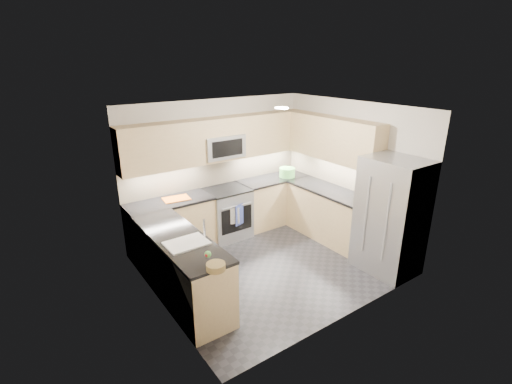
% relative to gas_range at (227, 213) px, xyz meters
% --- Properties ---
extents(floor, '(3.60, 3.20, 0.00)m').
position_rel_gas_range_xyz_m(floor, '(0.00, -1.28, -0.46)').
color(floor, '#25252B').
rests_on(floor, ground).
extents(ceiling, '(3.60, 3.20, 0.02)m').
position_rel_gas_range_xyz_m(ceiling, '(0.00, -1.28, 2.04)').
color(ceiling, beige).
rests_on(ceiling, wall_back).
extents(wall_back, '(3.60, 0.02, 2.50)m').
position_rel_gas_range_xyz_m(wall_back, '(0.00, 0.32, 0.79)').
color(wall_back, beige).
rests_on(wall_back, floor).
extents(wall_front, '(3.60, 0.02, 2.50)m').
position_rel_gas_range_xyz_m(wall_front, '(0.00, -2.88, 0.79)').
color(wall_front, beige).
rests_on(wall_front, floor).
extents(wall_left, '(0.02, 3.20, 2.50)m').
position_rel_gas_range_xyz_m(wall_left, '(-1.80, -1.28, 0.79)').
color(wall_left, beige).
rests_on(wall_left, floor).
extents(wall_right, '(0.02, 3.20, 2.50)m').
position_rel_gas_range_xyz_m(wall_right, '(1.80, -1.28, 0.79)').
color(wall_right, beige).
rests_on(wall_right, floor).
extents(base_cab_back_left, '(1.42, 0.60, 0.90)m').
position_rel_gas_range_xyz_m(base_cab_back_left, '(-1.09, 0.02, -0.01)').
color(base_cab_back_left, '#D1B37D').
rests_on(base_cab_back_left, floor).
extents(base_cab_back_right, '(1.42, 0.60, 0.90)m').
position_rel_gas_range_xyz_m(base_cab_back_right, '(1.09, 0.02, -0.01)').
color(base_cab_back_right, '#D1B37D').
rests_on(base_cab_back_right, floor).
extents(base_cab_right, '(0.60, 1.70, 0.90)m').
position_rel_gas_range_xyz_m(base_cab_right, '(1.50, -1.12, -0.01)').
color(base_cab_right, '#D1B37D').
rests_on(base_cab_right, floor).
extents(base_cab_peninsula, '(0.60, 2.00, 0.90)m').
position_rel_gas_range_xyz_m(base_cab_peninsula, '(-1.50, -1.28, -0.01)').
color(base_cab_peninsula, '#D1B37D').
rests_on(base_cab_peninsula, floor).
extents(countertop_back_left, '(1.42, 0.63, 0.04)m').
position_rel_gas_range_xyz_m(countertop_back_left, '(-1.09, 0.02, 0.47)').
color(countertop_back_left, black).
rests_on(countertop_back_left, base_cab_back_left).
extents(countertop_back_right, '(1.42, 0.63, 0.04)m').
position_rel_gas_range_xyz_m(countertop_back_right, '(1.09, 0.02, 0.47)').
color(countertop_back_right, black).
rests_on(countertop_back_right, base_cab_back_right).
extents(countertop_right, '(0.63, 1.70, 0.04)m').
position_rel_gas_range_xyz_m(countertop_right, '(1.50, -1.12, 0.47)').
color(countertop_right, black).
rests_on(countertop_right, base_cab_right).
extents(countertop_peninsula, '(0.63, 2.00, 0.04)m').
position_rel_gas_range_xyz_m(countertop_peninsula, '(-1.50, -1.28, 0.47)').
color(countertop_peninsula, black).
rests_on(countertop_peninsula, base_cab_peninsula).
extents(upper_cab_back, '(3.60, 0.35, 0.75)m').
position_rel_gas_range_xyz_m(upper_cab_back, '(0.00, 0.15, 1.37)').
color(upper_cab_back, '#D1B37D').
rests_on(upper_cab_back, wall_back).
extents(upper_cab_right, '(0.35, 1.95, 0.75)m').
position_rel_gas_range_xyz_m(upper_cab_right, '(1.62, -1.00, 1.37)').
color(upper_cab_right, '#D1B37D').
rests_on(upper_cab_right, wall_right).
extents(backsplash_back, '(3.60, 0.01, 0.51)m').
position_rel_gas_range_xyz_m(backsplash_back, '(0.00, 0.32, 0.74)').
color(backsplash_back, tan).
rests_on(backsplash_back, wall_back).
extents(backsplash_right, '(0.01, 2.30, 0.51)m').
position_rel_gas_range_xyz_m(backsplash_right, '(1.80, -0.82, 0.74)').
color(backsplash_right, tan).
rests_on(backsplash_right, wall_right).
extents(gas_range, '(0.76, 0.65, 0.91)m').
position_rel_gas_range_xyz_m(gas_range, '(0.00, 0.00, 0.00)').
color(gas_range, '#A3A6AA').
rests_on(gas_range, floor).
extents(range_cooktop, '(0.76, 0.65, 0.03)m').
position_rel_gas_range_xyz_m(range_cooktop, '(0.00, 0.00, 0.46)').
color(range_cooktop, black).
rests_on(range_cooktop, gas_range).
extents(oven_door_glass, '(0.62, 0.02, 0.45)m').
position_rel_gas_range_xyz_m(oven_door_glass, '(0.00, -0.33, -0.01)').
color(oven_door_glass, black).
rests_on(oven_door_glass, gas_range).
extents(oven_handle, '(0.60, 0.02, 0.02)m').
position_rel_gas_range_xyz_m(oven_handle, '(0.00, -0.35, 0.26)').
color(oven_handle, '#B2B5BA').
rests_on(oven_handle, gas_range).
extents(microwave, '(0.76, 0.40, 0.40)m').
position_rel_gas_range_xyz_m(microwave, '(0.00, 0.12, 1.24)').
color(microwave, '#989B9F').
rests_on(microwave, upper_cab_back).
extents(microwave_door, '(0.60, 0.01, 0.28)m').
position_rel_gas_range_xyz_m(microwave_door, '(0.00, -0.08, 1.24)').
color(microwave_door, black).
rests_on(microwave_door, microwave).
extents(refrigerator, '(0.70, 0.90, 1.80)m').
position_rel_gas_range_xyz_m(refrigerator, '(1.45, -2.43, 0.45)').
color(refrigerator, '#919399').
rests_on(refrigerator, floor).
extents(fridge_handle_left, '(0.02, 0.02, 1.20)m').
position_rel_gas_range_xyz_m(fridge_handle_left, '(1.08, -2.61, 0.49)').
color(fridge_handle_left, '#B2B5BA').
rests_on(fridge_handle_left, refrigerator).
extents(fridge_handle_right, '(0.02, 0.02, 1.20)m').
position_rel_gas_range_xyz_m(fridge_handle_right, '(1.08, -2.25, 0.49)').
color(fridge_handle_right, '#B2B5BA').
rests_on(fridge_handle_right, refrigerator).
extents(sink_basin, '(0.52, 0.38, 0.16)m').
position_rel_gas_range_xyz_m(sink_basin, '(-1.50, -1.53, 0.42)').
color(sink_basin, white).
rests_on(sink_basin, base_cab_peninsula).
extents(faucet, '(0.03, 0.03, 0.28)m').
position_rel_gas_range_xyz_m(faucet, '(-1.24, -1.53, 0.62)').
color(faucet, silver).
rests_on(faucet, countertop_peninsula).
extents(utensil_bowl, '(0.36, 0.36, 0.18)m').
position_rel_gas_range_xyz_m(utensil_bowl, '(1.36, -0.07, 0.57)').
color(utensil_bowl, '#5CBB50').
rests_on(utensil_bowl, countertop_back_right).
extents(cutting_board, '(0.46, 0.35, 0.01)m').
position_rel_gas_range_xyz_m(cutting_board, '(-0.96, 0.03, 0.49)').
color(cutting_board, '#C85A12').
rests_on(cutting_board, countertop_back_left).
extents(fruit_basket, '(0.28, 0.28, 0.08)m').
position_rel_gas_range_xyz_m(fruit_basket, '(-1.50, -2.28, 0.52)').
color(fruit_basket, olive).
rests_on(fruit_basket, countertop_peninsula).
extents(fruit_apple, '(0.06, 0.06, 0.06)m').
position_rel_gas_range_xyz_m(fruit_apple, '(-1.51, -2.10, 0.60)').
color(fruit_apple, '#A2121A').
rests_on(fruit_apple, fruit_basket).
extents(fruit_pear, '(0.08, 0.08, 0.08)m').
position_rel_gas_range_xyz_m(fruit_pear, '(-1.50, -2.10, 0.60)').
color(fruit_pear, '#52AF4B').
rests_on(fruit_pear, fruit_basket).
extents(dish_towel_check, '(0.15, 0.07, 0.30)m').
position_rel_gas_range_xyz_m(dish_towel_check, '(-0.06, -0.37, 0.10)').
color(dish_towel_check, silver).
rests_on(dish_towel_check, oven_handle).
extents(dish_towel_blue, '(0.20, 0.08, 0.39)m').
position_rel_gas_range_xyz_m(dish_towel_blue, '(0.03, -0.37, 0.10)').
color(dish_towel_blue, '#313F87').
rests_on(dish_towel_blue, oven_handle).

